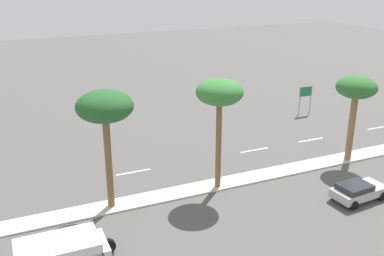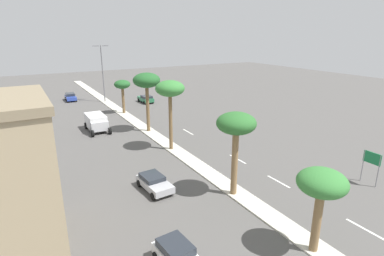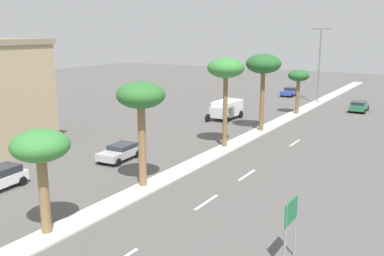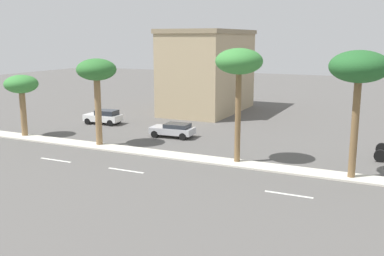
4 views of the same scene
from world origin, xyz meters
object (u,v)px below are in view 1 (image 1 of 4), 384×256
Objects in this scene: palm_tree_trailing at (220,95)px; box_truck at (67,256)px; directional_road_sign at (306,94)px; sedan_silver_left at (358,191)px; palm_tree_front at (105,109)px; palm_tree_rear at (356,90)px.

palm_tree_trailing reaches higher than box_truck.
directional_road_sign reaches higher than sedan_silver_left.
palm_tree_trailing is (-11.75, 16.63, 4.82)m from directional_road_sign.
sedan_silver_left is (-5.56, -8.03, -6.34)m from palm_tree_trailing.
directional_road_sign reaches higher than box_truck.
directional_road_sign is 27.39m from palm_tree_front.
palm_tree_trailing is 14.26m from box_truck.
palm_tree_rear is (-11.81, 4.51, 3.83)m from directional_road_sign.
palm_tree_front is (-11.40, 24.46, 4.72)m from directional_road_sign.
box_truck is at bearing 116.33° from palm_tree_trailing.
box_truck reaches higher than sedan_silver_left.
palm_tree_front is (0.36, 7.83, -0.10)m from palm_tree_trailing.
palm_tree_trailing reaches higher than sedan_silver_left.
palm_tree_trailing is 2.00× the size of sedan_silver_left.
box_truck is (-6.14, 3.85, -5.69)m from palm_tree_front.
palm_tree_front is at bearing 69.55° from sedan_silver_left.
directional_road_sign is 0.58× the size of box_truck.
palm_tree_trailing is 11.64m from sedan_silver_left.
directional_road_sign is at bearing -26.41° from sedan_silver_left.
palm_tree_trailing is at bearing 55.32° from sedan_silver_left.
palm_tree_front reaches higher than directional_road_sign.
sedan_silver_left is at bearing -89.35° from box_truck.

